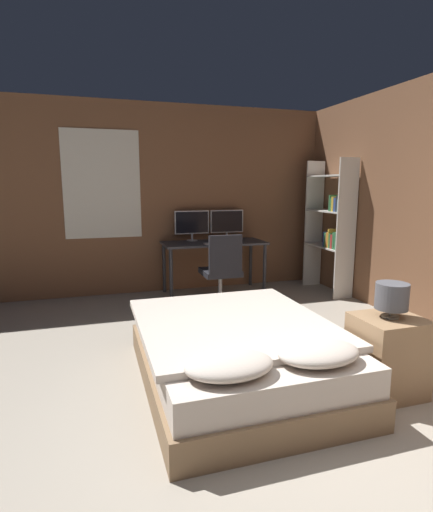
# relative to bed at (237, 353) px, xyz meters

# --- Properties ---
(ground_plane) EXTENTS (20.00, 20.00, 0.00)m
(ground_plane) POSITION_rel_bed_xyz_m (0.27, -1.20, -0.24)
(ground_plane) COLOR #9E9384
(wall_back) EXTENTS (12.00, 0.08, 2.70)m
(wall_back) POSITION_rel_bed_xyz_m (0.25, 3.03, 1.11)
(wall_back) COLOR brown
(wall_back) RESTS_ON ground_plane
(bed) EXTENTS (1.48, 1.91, 0.56)m
(bed) POSITION_rel_bed_xyz_m (0.00, 0.00, 0.00)
(bed) COLOR #846647
(bed) RESTS_ON ground_plane
(nightstand) EXTENTS (0.47, 0.43, 0.60)m
(nightstand) POSITION_rel_bed_xyz_m (1.01, -0.49, 0.05)
(nightstand) COLOR #997551
(nightstand) RESTS_ON ground_plane
(bedside_lamp) EXTENTS (0.23, 0.23, 0.26)m
(bedside_lamp) POSITION_rel_bed_xyz_m (1.01, -0.49, 0.51)
(bedside_lamp) COLOR gray
(bedside_lamp) RESTS_ON nightstand
(desk) EXTENTS (1.46, 0.64, 0.75)m
(desk) POSITION_rel_bed_xyz_m (0.61, 2.64, 0.42)
(desk) COLOR #38383D
(desk) RESTS_ON ground_plane
(monitor_left) EXTENTS (0.51, 0.16, 0.44)m
(monitor_left) POSITION_rel_bed_xyz_m (0.34, 2.86, 0.76)
(monitor_left) COLOR #B7B7BC
(monitor_left) RESTS_ON desk
(monitor_right) EXTENTS (0.51, 0.16, 0.44)m
(monitor_right) POSITION_rel_bed_xyz_m (0.88, 2.86, 0.76)
(monitor_right) COLOR #B7B7BC
(monitor_right) RESTS_ON desk
(keyboard) EXTENTS (0.39, 0.13, 0.02)m
(keyboard) POSITION_rel_bed_xyz_m (0.61, 2.43, 0.52)
(keyboard) COLOR #B7B7BC
(keyboard) RESTS_ON desk
(computer_mouse) EXTENTS (0.07, 0.05, 0.04)m
(computer_mouse) POSITION_rel_bed_xyz_m (0.90, 2.43, 0.53)
(computer_mouse) COLOR #B7B7BC
(computer_mouse) RESTS_ON desk
(office_chair) EXTENTS (0.52, 0.52, 0.96)m
(office_chair) POSITION_rel_bed_xyz_m (0.49, 1.92, 0.15)
(office_chair) COLOR black
(office_chair) RESTS_ON ground_plane
(bookshelf) EXTENTS (0.30, 0.86, 1.92)m
(bookshelf) POSITION_rel_bed_xyz_m (2.23, 2.14, 0.78)
(bookshelf) COLOR beige
(bookshelf) RESTS_ON ground_plane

